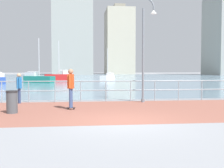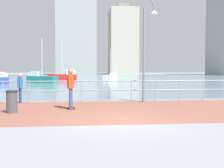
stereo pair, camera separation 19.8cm
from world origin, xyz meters
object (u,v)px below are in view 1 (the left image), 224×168
at_px(lamppost, 146,45).
at_px(sailboat_yellow, 108,77).
at_px(bystander, 19,86).
at_px(sailboat_teal, 38,79).
at_px(trash_bin, 12,102).
at_px(sailboat_red, 60,77).
at_px(skateboarder, 71,85).

height_order(lamppost, sailboat_yellow, lamppost).
relative_size(bystander, sailboat_teal, 0.27).
distance_m(trash_bin, sailboat_red, 35.10).
bearing_deg(skateboarder, sailboat_yellow, 81.41).
bearing_deg(skateboarder, trash_bin, -160.84).
relative_size(skateboarder, sailboat_yellow, 0.35).
distance_m(skateboarder, sailboat_red, 34.40).
relative_size(trash_bin, sailboat_red, 0.14).
xyz_separation_m(skateboarder, trash_bin, (-2.35, -0.82, -0.63)).
bearing_deg(sailboat_red, sailboat_yellow, -14.15).
bearing_deg(sailboat_yellow, skateboarder, -98.59).
distance_m(bystander, sailboat_yellow, 30.68).
xyz_separation_m(sailboat_red, sailboat_teal, (-2.26, -8.64, -0.06)).
xyz_separation_m(skateboarder, bystander, (-2.78, 2.61, -0.16)).
bearing_deg(skateboarder, sailboat_teal, 101.34).
bearing_deg(lamppost, trash_bin, -153.56).
relative_size(bystander, trash_bin, 1.71).
bearing_deg(sailboat_yellow, sailboat_teal, -146.29).
bearing_deg(trash_bin, sailboat_teal, 96.02).
height_order(sailboat_yellow, sailboat_teal, sailboat_teal).
bearing_deg(bystander, skateboarder, -43.24).
bearing_deg(skateboarder, bystander, 136.76).
xyz_separation_m(skateboarder, sailboat_teal, (-5.14, 25.64, -0.53)).
xyz_separation_m(trash_bin, sailboat_teal, (-2.79, 26.45, 0.10)).
height_order(lamppost, sailboat_red, sailboat_red).
height_order(skateboarder, sailboat_red, sailboat_red).
distance_m(skateboarder, bystander, 3.82).
bearing_deg(trash_bin, bystander, 97.12).
bearing_deg(sailboat_teal, lamppost, -68.66).
bearing_deg(sailboat_red, skateboarder, -85.20).
bearing_deg(sailboat_yellow, trash_bin, -102.31).
bearing_deg(skateboarder, lamppost, 30.37).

